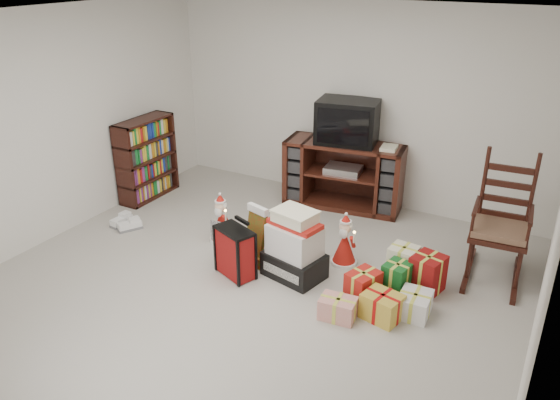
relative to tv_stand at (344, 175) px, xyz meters
The scene contains 13 objects.
room 2.36m from the tv_stand, 91.12° to the right, with size 5.01×5.01×2.51m.
tv_stand is the anchor object (origin of this frame).
bookshelf 2.57m from the tv_stand, 157.41° to the right, with size 0.29×0.87×1.06m.
rocking_chair 2.16m from the tv_stand, 22.09° to the right, with size 0.59×0.91×1.32m.
gift_pile 1.84m from the tv_stand, 81.94° to the right, with size 0.64×0.52×0.71m.
red_suitcase 2.12m from the tv_stand, 97.17° to the right, with size 0.45×0.34×0.61m.
stocking 1.79m from the tv_stand, 96.95° to the right, with size 0.30×0.13×0.65m, color #0D7C1F, non-canonical shape.
teddy_bear 1.82m from the tv_stand, 88.36° to the right, with size 0.26×0.23×0.38m.
santa_figurine 1.49m from the tv_stand, 66.18° to the right, with size 0.28×0.27×0.57m.
mrs_claus_figurine 1.77m from the tv_stand, 117.12° to the right, with size 0.28×0.27×0.58m.
sneaker_pair 2.74m from the tv_stand, 137.34° to the right, with size 0.37×0.30×0.10m.
gift_cluster 2.18m from the tv_stand, 55.41° to the right, with size 0.82×1.20×0.28m.
crt_television 0.69m from the tv_stand, 75.05° to the left, with size 0.80×0.64×0.53m.
Camera 1 is at (2.47, -3.79, 2.95)m, focal length 35.00 mm.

